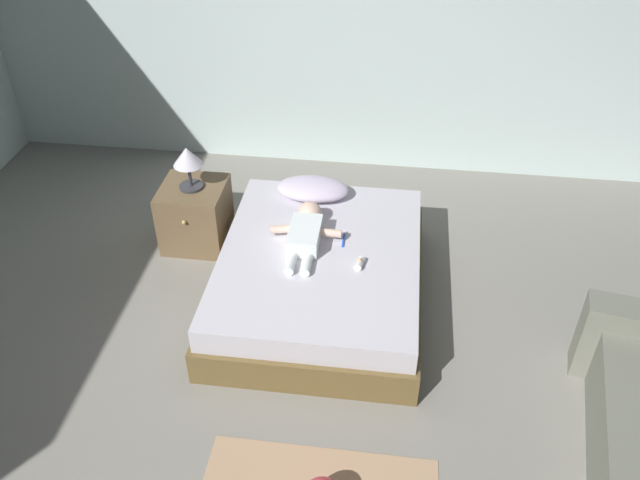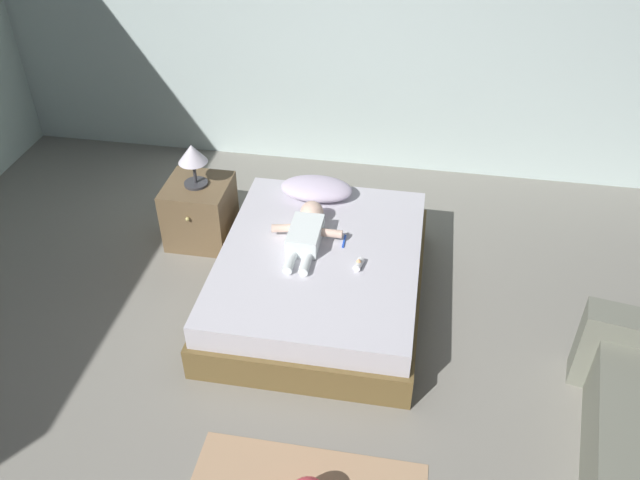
# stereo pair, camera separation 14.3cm
# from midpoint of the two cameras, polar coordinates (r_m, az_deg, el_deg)

# --- Properties ---
(ground_plane) EXTENTS (8.00, 8.00, 0.00)m
(ground_plane) POSITION_cam_midpoint_polar(r_m,az_deg,el_deg) (3.88, -5.87, -15.53)
(ground_plane) COLOR gray
(wall_behind_bed) EXTENTS (8.00, 0.12, 2.81)m
(wall_behind_bed) POSITION_cam_midpoint_polar(r_m,az_deg,el_deg) (5.56, 0.07, 19.83)
(wall_behind_bed) COLOR silver
(wall_behind_bed) RESTS_ON ground_plane
(bed) EXTENTS (1.37, 1.73, 0.41)m
(bed) POSITION_cam_midpoint_polar(r_m,az_deg,el_deg) (4.44, -0.93, -3.16)
(bed) COLOR brown
(bed) RESTS_ON ground_plane
(pillow) EXTENTS (0.53, 0.31, 0.14)m
(pillow) POSITION_cam_midpoint_polar(r_m,az_deg,el_deg) (4.80, -1.50, 4.50)
(pillow) COLOR silver
(pillow) RESTS_ON bed
(baby) EXTENTS (0.49, 0.67, 0.16)m
(baby) POSITION_cam_midpoint_polar(r_m,az_deg,el_deg) (4.38, -2.21, 0.75)
(baby) COLOR white
(baby) RESTS_ON bed
(toothbrush) EXTENTS (0.01, 0.15, 0.02)m
(toothbrush) POSITION_cam_midpoint_polar(r_m,az_deg,el_deg) (4.41, 1.15, 0.08)
(toothbrush) COLOR blue
(toothbrush) RESTS_ON bed
(nightstand) EXTENTS (0.47, 0.50, 0.49)m
(nightstand) POSITION_cam_midpoint_polar(r_m,az_deg,el_deg) (5.03, -11.68, 2.18)
(nightstand) COLOR brown
(nightstand) RESTS_ON ground_plane
(lamp) EXTENTS (0.21, 0.21, 0.33)m
(lamp) POSITION_cam_midpoint_polar(r_m,az_deg,el_deg) (4.77, -12.40, 6.92)
(lamp) COLOR #333338
(lamp) RESTS_ON nightstand
(baby_bottle) EXTENTS (0.07, 0.10, 0.07)m
(baby_bottle) POSITION_cam_midpoint_polar(r_m,az_deg,el_deg) (4.18, 2.51, -2.03)
(baby_bottle) COLOR white
(baby_bottle) RESTS_ON bed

